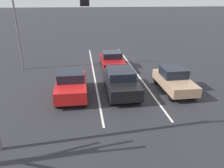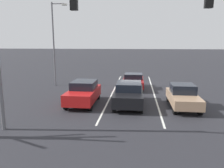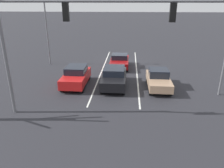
% 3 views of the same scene
% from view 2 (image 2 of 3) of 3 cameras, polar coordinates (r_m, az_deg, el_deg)
% --- Properties ---
extents(ground_plane, '(240.00, 240.00, 0.00)m').
position_cam_2_polar(ground_plane, '(21.87, 5.70, -0.52)').
color(ground_plane, '#28282D').
extents(lane_stripe_left_divider, '(0.12, 16.82, 0.01)m').
position_cam_2_polar(lane_stripe_left_divider, '(19.57, 10.76, -2.01)').
color(lane_stripe_left_divider, silver).
rests_on(lane_stripe_left_divider, ground_plane).
extents(lane_stripe_center_divider, '(0.12, 16.82, 0.01)m').
position_cam_2_polar(lane_stripe_center_divider, '(19.62, 0.39, -1.78)').
color(lane_stripe_center_divider, silver).
rests_on(lane_stripe_center_divider, ground_plane).
extents(car_red_rightlane_front, '(1.85, 4.01, 1.60)m').
position_cam_2_polar(car_red_rightlane_front, '(15.51, -7.46, -2.22)').
color(car_red_rightlane_front, red).
rests_on(car_red_rightlane_front, ground_plane).
extents(car_black_midlane_front, '(1.91, 4.38, 1.58)m').
position_cam_2_polar(car_black_midlane_front, '(15.09, 4.41, -2.54)').
color(car_black_midlane_front, black).
rests_on(car_black_midlane_front, ground_plane).
extents(car_tan_leftlane_front, '(1.73, 4.03, 1.54)m').
position_cam_2_polar(car_tan_leftlane_front, '(15.29, 18.04, -3.05)').
color(car_tan_leftlane_front, tan).
rests_on(car_tan_leftlane_front, ground_plane).
extents(car_maroon_midlane_second, '(1.87, 4.05, 1.41)m').
position_cam_2_polar(car_maroon_midlane_second, '(20.51, 5.58, 0.76)').
color(car_maroon_midlane_second, maroon).
rests_on(car_maroon_midlane_second, ground_plane).
extents(traffic_signal_gantry, '(12.86, 0.37, 7.18)m').
position_cam_2_polar(traffic_signal_gantry, '(10.05, -9.26, 16.46)').
color(traffic_signal_gantry, slate).
rests_on(traffic_signal_gantry, ground_plane).
extents(street_lamp_right_shoulder, '(1.53, 0.24, 8.02)m').
position_cam_2_polar(street_lamp_right_shoulder, '(22.35, -14.69, 11.20)').
color(street_lamp_right_shoulder, slate).
rests_on(street_lamp_right_shoulder, ground_plane).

